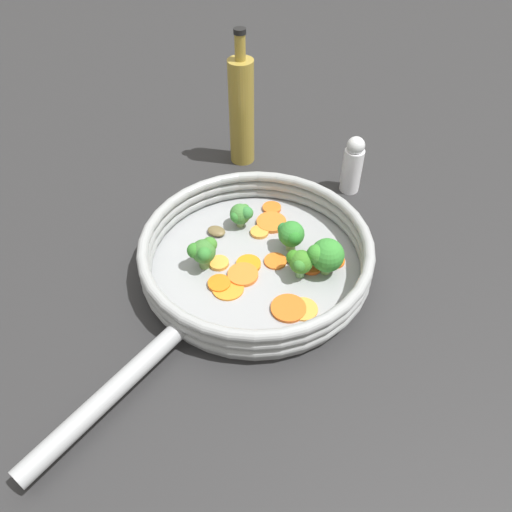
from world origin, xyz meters
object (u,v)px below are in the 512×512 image
object	(u,v)px
oil_bottle	(242,111)
broccoli_floret_2	(300,262)
skillet	(256,266)
carrot_slice_6	(311,265)
broccoli_floret_0	(325,255)
carrot_slice_10	(275,261)
salt_shaker	(353,165)
carrot_slice_0	(243,275)
broccoli_floret_3	(203,251)
carrot_slice_12	(248,264)
carrot_slice_4	(219,284)
carrot_slice_5	(271,222)
mushroom_piece_1	(216,231)
carrot_slice_7	(334,261)
carrot_slice_11	(272,208)
broccoli_floret_4	(291,235)
broccoli_floret_1	(241,214)
carrot_slice_9	(219,263)
carrot_slice_8	(228,288)
mushroom_piece_0	(296,259)
carrot_slice_3	(288,308)
carrot_slice_2	(303,309)
carrot_slice_1	(259,232)

from	to	relation	value
oil_bottle	broccoli_floret_2	bearing A→B (deg)	83.91
skillet	broccoli_floret_2	size ratio (longest dim) A/B	7.14
carrot_slice_6	broccoli_floret_0	size ratio (longest dim) A/B	0.60
carrot_slice_10	salt_shaker	distance (m)	0.23
carrot_slice_0	broccoli_floret_3	bearing A→B (deg)	-40.99
carrot_slice_12	broccoli_floret_2	bearing A→B (deg)	143.06
carrot_slice_10	broccoli_floret_2	world-z (taller)	broccoli_floret_2
carrot_slice_4	carrot_slice_5	bearing A→B (deg)	-142.22
carrot_slice_6	broccoli_floret_0	xyz separation A→B (m)	(-0.01, 0.01, 0.03)
carrot_slice_10	mushroom_piece_1	distance (m)	0.11
carrot_slice_7	broccoli_floret_3	size ratio (longest dim) A/B	0.65
carrot_slice_7	carrot_slice_11	size ratio (longest dim) A/B	1.01
broccoli_floret_2	carrot_slice_7	bearing A→B (deg)	-174.53
carrot_slice_5	broccoli_floret_4	xyz separation A→B (m)	(-0.00, 0.06, 0.03)
broccoli_floret_1	broccoli_floret_4	distance (m)	0.09
carrot_slice_9	carrot_slice_5	bearing A→B (deg)	-153.01
skillet	broccoli_floret_2	distance (m)	0.07
carrot_slice_8	mushroom_piece_1	world-z (taller)	mushroom_piece_1
carrot_slice_6	broccoli_floret_2	size ratio (longest dim) A/B	0.76
carrot_slice_8	carrot_slice_10	xyz separation A→B (m)	(-0.08, -0.02, 0.00)
carrot_slice_6	mushroom_piece_0	bearing A→B (deg)	-49.97
salt_shaker	carrot_slice_11	bearing A→B (deg)	5.44
carrot_slice_3	mushroom_piece_1	bearing A→B (deg)	-76.91
carrot_slice_8	carrot_slice_6	bearing A→B (deg)	177.81
broccoli_floret_3	mushroom_piece_1	bearing A→B (deg)	-122.48
carrot_slice_0	broccoli_floret_2	bearing A→B (deg)	159.15
carrot_slice_9	carrot_slice_11	size ratio (longest dim) A/B	0.95
skillet	carrot_slice_10	size ratio (longest dim) A/B	9.55
mushroom_piece_0	carrot_slice_11	bearing A→B (deg)	-96.22
carrot_slice_10	broccoli_floret_0	world-z (taller)	broccoli_floret_0
carrot_slice_11	oil_bottle	world-z (taller)	oil_bottle
carrot_slice_4	mushroom_piece_0	bearing A→B (deg)	-179.14
carrot_slice_5	mushroom_piece_0	distance (m)	0.09
carrot_slice_2	oil_bottle	distance (m)	0.39
carrot_slice_4	broccoli_floret_2	xyz separation A→B (m)	(-0.11, 0.02, 0.03)
mushroom_piece_1	carrot_slice_11	bearing A→B (deg)	-168.00
carrot_slice_3	carrot_slice_4	world-z (taller)	carrot_slice_4
skillet	carrot_slice_11	distance (m)	0.12
carrot_slice_6	broccoli_floret_1	size ratio (longest dim) A/B	0.87
carrot_slice_1	broccoli_floret_0	world-z (taller)	broccoli_floret_0
carrot_slice_4	carrot_slice_7	size ratio (longest dim) A/B	1.05
carrot_slice_7	carrot_slice_12	size ratio (longest dim) A/B	0.84
carrot_slice_2	salt_shaker	bearing A→B (deg)	-131.38
carrot_slice_7	carrot_slice_10	size ratio (longest dim) A/B	0.92
skillet	carrot_slice_9	size ratio (longest dim) A/B	10.99
skillet	broccoli_floret_0	xyz separation A→B (m)	(-0.08, 0.05, 0.04)
carrot_slice_12	carrot_slice_10	bearing A→B (deg)	168.21
broccoli_floret_4	salt_shaker	world-z (taller)	salt_shaker
carrot_slice_11	carrot_slice_12	size ratio (longest dim) A/B	0.84
carrot_slice_0	carrot_slice_11	xyz separation A→B (m)	(-0.10, -0.12, -0.00)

